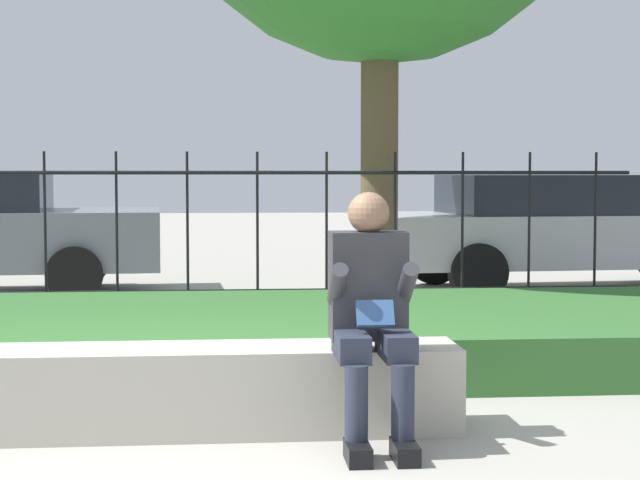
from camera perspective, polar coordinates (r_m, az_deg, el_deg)
The scene contains 6 objects.
ground_plane at distance 5.64m, azimuth -8.33°, elevation -10.16°, with size 60.00×60.00×0.00m, color #A8A399.
stone_bench at distance 5.59m, azimuth -6.79°, elevation -8.20°, with size 2.75×0.49×0.44m.
person_seated_reader at distance 5.29m, azimuth 2.73°, elevation -3.60°, with size 0.42×0.73×1.24m.
grass_berm at distance 7.67m, azimuth -7.48°, elevation -5.16°, with size 9.89×2.80×0.35m.
iron_fence at distance 9.34m, azimuth -7.08°, elevation 0.27°, with size 7.89×0.03×1.52m.
car_parked_right at distance 12.51m, azimuth 13.38°, elevation 0.63°, with size 4.82×2.18×1.31m.
Camera 1 is at (0.31, -5.47, 1.34)m, focal length 60.00 mm.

